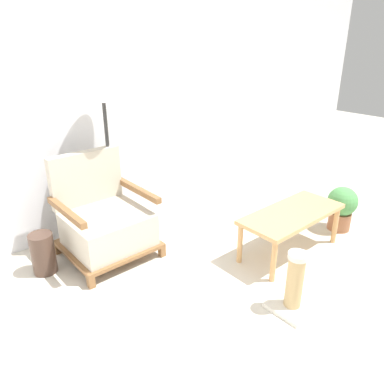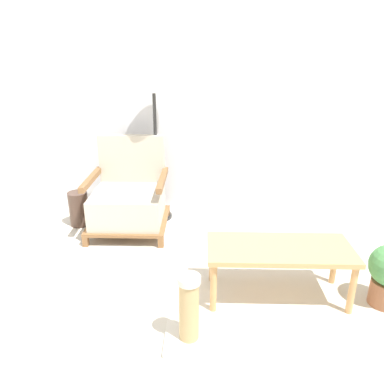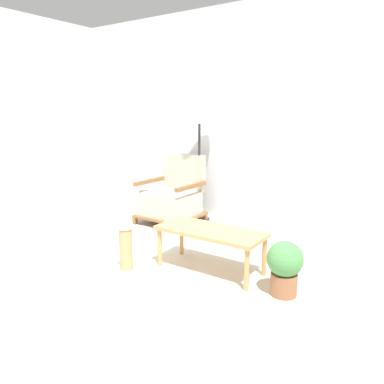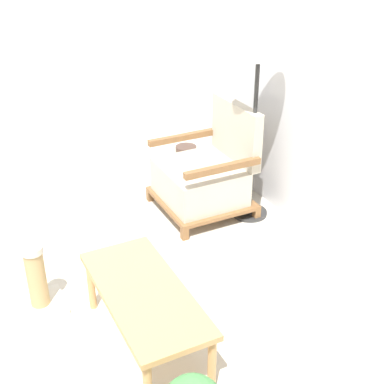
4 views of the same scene
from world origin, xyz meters
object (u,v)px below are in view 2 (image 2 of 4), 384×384
object	(u,v)px
coffee_table	(279,253)
vase	(79,209)
scratching_post	(189,317)
armchair	(129,199)
floor_lamp	(153,81)

from	to	relation	value
coffee_table	vase	size ratio (longest dim) A/B	2.87
scratching_post	vase	bearing A→B (deg)	126.06
scratching_post	armchair	bearing A→B (deg)	112.73
armchair	coffee_table	size ratio (longest dim) A/B	0.89
armchair	scratching_post	bearing A→B (deg)	-67.27
armchair	coffee_table	distance (m)	1.59
floor_lamp	vase	bearing A→B (deg)	-165.29
floor_lamp	armchair	bearing A→B (deg)	-130.63
armchair	vase	distance (m)	0.54
floor_lamp	vase	size ratio (longest dim) A/B	4.67
floor_lamp	scratching_post	distance (m)	2.16
vase	scratching_post	distance (m)	1.93
vase	armchair	bearing A→B (deg)	-8.67
armchair	scratching_post	world-z (taller)	armchair
coffee_table	armchair	bearing A→B (deg)	140.01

